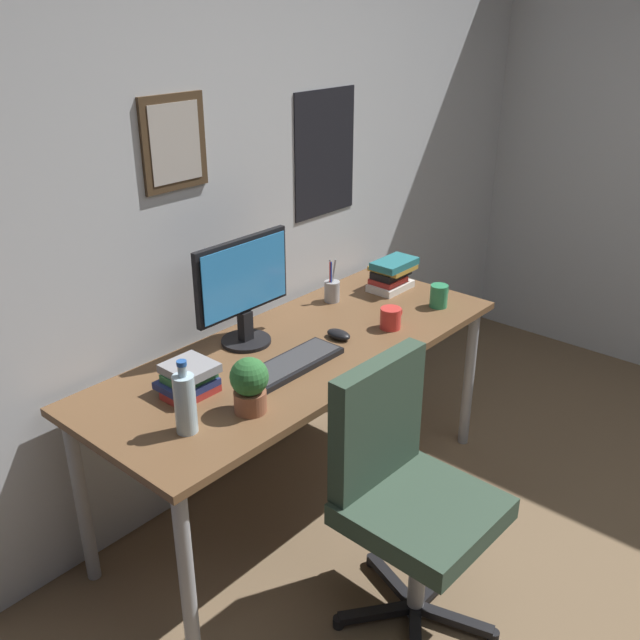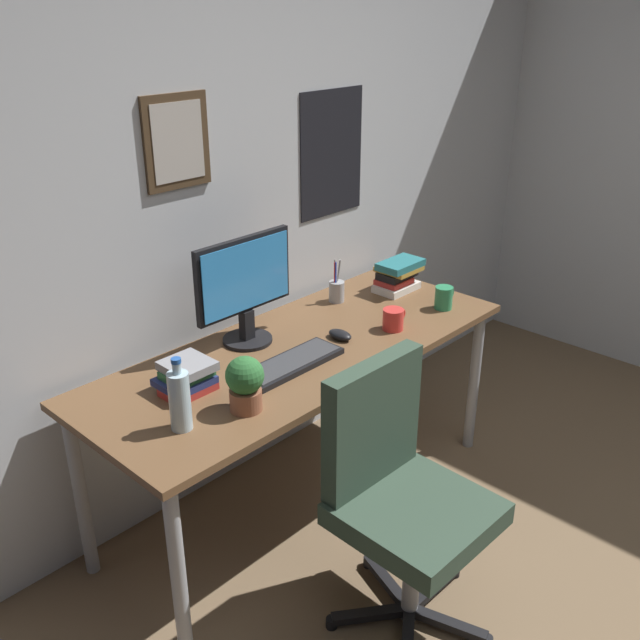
# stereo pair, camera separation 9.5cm
# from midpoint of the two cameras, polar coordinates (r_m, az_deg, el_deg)

# --- Properties ---
(wall_back) EXTENTS (4.40, 0.10, 2.60)m
(wall_back) POSITION_cam_midpoint_polar(r_m,az_deg,el_deg) (3.01, -6.88, 10.67)
(wall_back) COLOR silver
(wall_back) RESTS_ON ground_plane
(desk) EXTENTS (1.83, 0.71, 0.75)m
(desk) POSITION_cam_midpoint_polar(r_m,az_deg,el_deg) (2.84, -2.48, -3.55)
(desk) COLOR brown
(desk) RESTS_ON ground_plane
(office_chair) EXTENTS (0.55, 0.57, 0.95)m
(office_chair) POSITION_cam_midpoint_polar(r_m,az_deg,el_deg) (2.44, 5.63, -13.05)
(office_chair) COLOR #334738
(office_chair) RESTS_ON ground_plane
(monitor) EXTENTS (0.46, 0.20, 0.43)m
(monitor) POSITION_cam_midpoint_polar(r_m,az_deg,el_deg) (2.77, -7.17, 2.64)
(monitor) COLOR black
(monitor) RESTS_ON desk
(keyboard) EXTENTS (0.43, 0.15, 0.03)m
(keyboard) POSITION_cam_midpoint_polar(r_m,az_deg,el_deg) (2.66, -3.26, -3.53)
(keyboard) COLOR black
(keyboard) RESTS_ON desk
(computer_mouse) EXTENTS (0.06, 0.11, 0.04)m
(computer_mouse) POSITION_cam_midpoint_polar(r_m,az_deg,el_deg) (2.87, 0.56, -1.18)
(computer_mouse) COLOR black
(computer_mouse) RESTS_ON desk
(water_bottle) EXTENTS (0.07, 0.07, 0.25)m
(water_bottle) POSITION_cam_midpoint_polar(r_m,az_deg,el_deg) (2.28, -11.97, -6.51)
(water_bottle) COLOR silver
(water_bottle) RESTS_ON desk
(coffee_mug_near) EXTENTS (0.13, 0.09, 0.09)m
(coffee_mug_near) POSITION_cam_midpoint_polar(r_m,az_deg,el_deg) (2.96, 4.81, 0.16)
(coffee_mug_near) COLOR red
(coffee_mug_near) RESTS_ON desk
(coffee_mug_far) EXTENTS (0.12, 0.08, 0.10)m
(coffee_mug_far) POSITION_cam_midpoint_polar(r_m,az_deg,el_deg) (3.20, 8.72, 1.93)
(coffee_mug_far) COLOR #2D8C59
(coffee_mug_far) RESTS_ON desk
(potted_plant) EXTENTS (0.13, 0.13, 0.19)m
(potted_plant) POSITION_cam_midpoint_polar(r_m,az_deg,el_deg) (2.36, -6.86, -5.10)
(potted_plant) COLOR brown
(potted_plant) RESTS_ON desk
(pen_cup) EXTENTS (0.07, 0.07, 0.20)m
(pen_cup) POSITION_cam_midpoint_polar(r_m,az_deg,el_deg) (3.22, 0.12, 2.43)
(pen_cup) COLOR #9EA0A5
(pen_cup) RESTS_ON desk
(book_stack_left) EXTENTS (0.22, 0.17, 0.15)m
(book_stack_left) POSITION_cam_midpoint_polar(r_m,az_deg,el_deg) (3.36, 4.98, 3.71)
(book_stack_left) COLOR silver
(book_stack_left) RESTS_ON desk
(book_stack_right) EXTENTS (0.18, 0.17, 0.11)m
(book_stack_right) POSITION_cam_midpoint_polar(r_m,az_deg,el_deg) (2.52, -11.55, -4.68)
(book_stack_right) COLOR #B22D28
(book_stack_right) RESTS_ON desk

